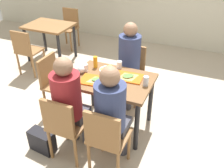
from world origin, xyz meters
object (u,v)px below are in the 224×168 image
at_px(chair_near_left, 64,124).
at_px(chair_near_right, 106,137).
at_px(chair_left_end, 55,81).
at_px(background_chair_near, 26,49).
at_px(main_table, 112,87).
at_px(pizza_slice_b, 128,76).
at_px(pizza_slice_a, 97,79).
at_px(background_chair_far, 69,25).
at_px(tray_red_far, 128,77).
at_px(paper_plate_near_edge, 117,89).
at_px(plastic_cup_a, 119,65).
at_px(person_in_brown_jacket, 111,110).
at_px(pizza_slice_c, 108,69).
at_px(tray_red_near, 95,80).
at_px(paper_plate_center, 107,69).
at_px(plastic_cup_c, 85,68).
at_px(plastic_cup_b, 103,88).
at_px(handbag, 42,141).
at_px(person_far_side, 128,58).
at_px(person_in_red, 69,99).
at_px(background_table, 49,31).
at_px(condiment_bottle, 95,62).
at_px(foil_bundle, 81,70).
at_px(soda_can, 146,81).
at_px(chair_far_side, 131,69).

xyz_separation_m(chair_near_left, chair_near_right, (0.51, 0.00, 0.00)).
bearing_deg(chair_left_end, background_chair_near, 146.46).
distance_m(main_table, pizza_slice_b, 0.25).
relative_size(pizza_slice_a, pizza_slice_b, 0.90).
distance_m(background_chair_near, background_chair_far, 1.47).
height_order(chair_near_right, background_chair_far, same).
xyz_separation_m(tray_red_far, pizza_slice_b, (-0.00, -0.00, 0.02)).
height_order(chair_near_right, pizza_slice_b, chair_near_right).
distance_m(paper_plate_near_edge, plastic_cup_a, 0.54).
relative_size(person_in_brown_jacket, pizza_slice_c, 4.84).
bearing_deg(tray_red_far, tray_red_near, -146.11).
bearing_deg(chair_near_right, paper_plate_center, 113.08).
xyz_separation_m(chair_left_end, person_in_brown_jacket, (1.14, -0.61, 0.25)).
distance_m(paper_plate_center, plastic_cup_c, 0.30).
relative_size(plastic_cup_b, plastic_cup_c, 1.00).
bearing_deg(chair_near_left, background_chair_far, 120.55).
bearing_deg(chair_left_end, handbag, -69.50).
bearing_deg(person_far_side, pizza_slice_c, -109.05).
bearing_deg(chair_near_left, person_in_red, 90.00).
relative_size(person_far_side, pizza_slice_b, 4.76).
distance_m(plastic_cup_c, background_chair_far, 2.68).
height_order(chair_near_left, background_chair_far, same).
bearing_deg(person_in_brown_jacket, person_in_red, 180.00).
relative_size(paper_plate_near_edge, handbag, 0.69).
height_order(main_table, background_table, same).
height_order(pizza_slice_b, condiment_bottle, condiment_bottle).
bearing_deg(background_chair_far, plastic_cup_b, -51.19).
relative_size(person_in_brown_jacket, foil_bundle, 12.78).
xyz_separation_m(plastic_cup_a, plastic_cup_c, (-0.38, -0.26, 0.00)).
bearing_deg(background_table, paper_plate_center, -34.45).
relative_size(person_far_side, foil_bundle, 12.78).
xyz_separation_m(main_table, pizza_slice_a, (-0.15, -0.12, 0.14)).
relative_size(main_table, person_far_side, 0.79).
bearing_deg(pizza_slice_c, soda_can, -16.53).
distance_m(chair_near_left, plastic_cup_b, 0.59).
xyz_separation_m(person_in_red, person_far_side, (0.25, 1.22, 0.00)).
bearing_deg(chair_near_left, handbag, -177.26).
bearing_deg(plastic_cup_c, paper_plate_near_edge, -24.72).
bearing_deg(person_far_side, chair_near_right, -79.44).
xyz_separation_m(chair_far_side, person_far_side, (-0.00, -0.14, 0.25)).
height_order(pizza_slice_c, handbag, pizza_slice_c).
distance_m(chair_far_side, paper_plate_near_edge, 0.99).
relative_size(chair_left_end, background_table, 0.96).
relative_size(tray_red_near, soda_can, 2.95).
bearing_deg(tray_red_near, paper_plate_near_edge, -12.55).
height_order(paper_plate_center, background_table, paper_plate_center).
bearing_deg(person_far_side, paper_plate_center, -110.44).
relative_size(chair_near_left, tray_red_near, 2.41).
bearing_deg(chair_left_end, person_in_brown_jacket, -28.06).
bearing_deg(person_far_side, condiment_bottle, -128.92).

